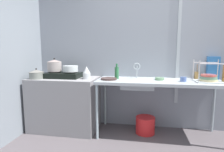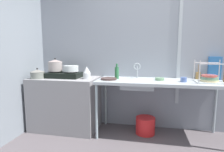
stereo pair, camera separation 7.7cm
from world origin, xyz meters
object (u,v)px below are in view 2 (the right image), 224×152
Objects in this scene: stove at (63,75)px; small_bowl_on_drainboard at (160,79)px; faucet at (137,68)px; sink_basin at (137,84)px; frying_pan at (109,79)px; pot_beside_stove at (37,74)px; cup_by_rack at (184,80)px; percolator at (87,73)px; bucket_on_floor at (145,125)px; dish_rack at (209,79)px; bottle_by_sink at (117,72)px; pot_on_left_burner at (55,65)px; pot_on_right_burner at (71,69)px; cereal_box at (215,68)px; utensil_jar at (198,75)px.

stove is 4.34× the size of small_bowl_on_drainboard.
stove is 1.16m from faucet.
frying_pan is (-0.42, -0.05, 0.07)m from sink_basin.
pot_beside_stove reaches higher than cup_by_rack.
bucket_on_floor is at bearing 4.26° from percolator.
dish_rack is 1.11m from bucket_on_floor.
bottle_by_sink is (-0.31, 0.06, 0.16)m from sink_basin.
bottle_by_sink is at bearing 173.60° from cup_by_rack.
dish_rack reaches higher than cup_by_rack.
faucet is (1.27, 0.16, -0.03)m from pot_on_left_burner.
pot_on_right_burner is at bearing 174.28° from frying_pan.
stove is 2.50× the size of pot_on_left_burner.
faucet reaches higher than pot_beside_stove.
cereal_box is at bearing 11.69° from frying_pan.
cereal_box is at bearing 6.35° from stove.
bottle_by_sink reaches higher than cup_by_rack.
faucet is at bearing 12.25° from pot_beside_stove.
cup_by_rack is (2.13, 0.10, -0.04)m from pot_beside_stove.
stove is 2.06m from utensil_jar.
pot_on_left_burner is 1.92m from cup_by_rack.
sink_basin is at bearing -160.57° from bucket_on_floor.
sink_basin is 0.93m from utensil_jar.
pot_on_left_burner reaches higher than utensil_jar.
pot_beside_stove is 1.69× the size of small_bowl_on_drainboard.
cup_by_rack is (0.64, -0.22, -0.13)m from faucet.
bucket_on_floor is (0.15, -0.13, -0.86)m from faucet.
cup_by_rack is (1.91, -0.06, -0.16)m from pot_on_left_burner.
cereal_box is 1.32m from bucket_on_floor.
bucket_on_floor is (0.89, 0.07, -0.79)m from percolator.
percolator reaches higher than sink_basin.
bottle_by_sink is 1.21m from utensil_jar.
pot_on_left_burner is at bearing 179.44° from sink_basin.
small_bowl_on_drainboard is 0.63m from bottle_by_sink.
utensil_jar is at bearing 9.82° from pot_beside_stove.
cereal_box is at bearing 8.95° from pot_beside_stove.
sink_basin is at bearing -0.70° from pot_on_right_burner.
pot_beside_stove is at bearing -174.11° from small_bowl_on_drainboard.
stove is 1.17m from sink_basin.
pot_on_left_burner is 1.62m from small_bowl_on_drainboard.
pot_on_left_burner is 0.27m from pot_on_right_burner.
faucet is 1.03× the size of bottle_by_sink.
faucet is at bearing 169.12° from dish_rack.
pot_beside_stove reaches higher than stove.
dish_rack is at bearing -0.66° from pot_on_right_burner.
small_bowl_on_drainboard is 0.58× the size of utensil_jar.
percolator reaches higher than small_bowl_on_drainboard.
small_bowl_on_drainboard is 0.61m from utensil_jar.
utensil_jar is (2.39, 0.41, -0.01)m from pot_beside_stove.
bottle_by_sink is (0.10, 0.11, 0.08)m from frying_pan.
utensil_jar is (2.04, 0.25, 0.01)m from stove.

